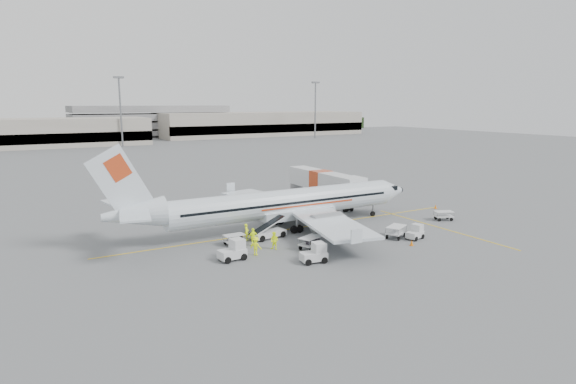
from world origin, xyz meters
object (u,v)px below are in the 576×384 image
at_px(jet_bridge, 321,187).
at_px(tug_aft, 232,250).
at_px(tug_fore, 415,232).
at_px(tug_mid, 314,253).
at_px(aircraft, 287,185).
at_px(belt_loader, 268,225).

distance_m(jet_bridge, tug_aft, 26.80).
relative_size(tug_fore, tug_aft, 0.81).
bearing_deg(tug_fore, tug_mid, 169.28).
height_order(aircraft, tug_fore, aircraft).
xyz_separation_m(tug_mid, tug_aft, (-5.93, 4.20, 0.05)).
height_order(jet_bridge, tug_aft, jet_bridge).
bearing_deg(tug_fore, aircraft, 116.93).
bearing_deg(tug_aft, aircraft, 29.64).
xyz_separation_m(jet_bridge, belt_loader, (-14.71, -12.09, -0.95)).
relative_size(belt_loader, tug_aft, 2.06).
bearing_deg(tug_mid, jet_bridge, 63.42).
height_order(jet_bridge, tug_mid, jet_bridge).
relative_size(belt_loader, tug_fore, 2.56).
bearing_deg(tug_fore, tug_aft, 155.40).
bearing_deg(belt_loader, jet_bridge, 30.13).
height_order(aircraft, jet_bridge, aircraft).
distance_m(belt_loader, tug_aft, 7.74).
relative_size(aircraft, tug_aft, 15.03).
xyz_separation_m(belt_loader, tug_fore, (12.90, -7.91, -0.59)).
bearing_deg(jet_bridge, tug_aft, -141.02).
xyz_separation_m(aircraft, belt_loader, (-3.65, -2.40, -3.63)).
bearing_deg(tug_aft, tug_mid, -41.56).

